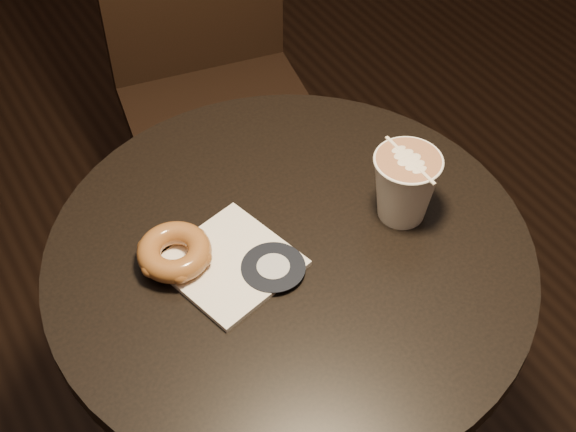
% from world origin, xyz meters
% --- Properties ---
extents(cafe_table, '(0.70, 0.70, 0.75)m').
position_xyz_m(cafe_table, '(0.00, 0.00, 0.55)').
color(cafe_table, black).
rests_on(cafe_table, ground).
extents(chair, '(0.47, 0.47, 1.02)m').
position_xyz_m(chair, '(0.21, 0.71, 0.57)').
color(chair, black).
rests_on(chair, ground).
extents(pastry_bag, '(0.20, 0.20, 0.01)m').
position_xyz_m(pastry_bag, '(-0.09, 0.02, 0.75)').
color(pastry_bag, white).
rests_on(pastry_bag, cafe_table).
extents(doughnut, '(0.10, 0.10, 0.03)m').
position_xyz_m(doughnut, '(-0.15, 0.06, 0.77)').
color(doughnut, brown).
rests_on(doughnut, pastry_bag).
extents(latte_cup, '(0.10, 0.10, 0.11)m').
position_xyz_m(latte_cup, '(0.18, -0.02, 0.80)').
color(latte_cup, white).
rests_on(latte_cup, cafe_table).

